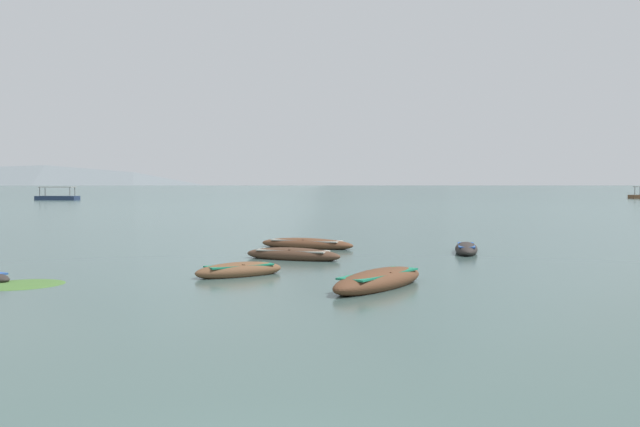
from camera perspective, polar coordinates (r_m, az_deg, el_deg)
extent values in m
plane|color=#425B56|center=(1506.32, -2.55, 2.39)|extent=(6000.00, 6000.00, 0.00)
cone|color=slate|center=(1703.84, -14.68, 8.60)|extent=(1384.38, 1384.38, 372.88)
cone|color=slate|center=(2030.55, 9.83, 10.09)|extent=(1870.86, 1870.86, 544.81)
ellipsoid|color=brown|center=(22.20, -6.68, -4.70)|extent=(3.09, 2.39, 0.55)
cube|color=#197A56|center=(22.18, -6.68, -4.28)|extent=(2.22, 1.72, 0.05)
cube|color=brown|center=(22.17, -6.68, -4.15)|extent=(0.41, 0.60, 0.04)
ellipsoid|color=#4C3323|center=(26.79, -2.26, -3.44)|extent=(4.01, 2.56, 0.57)
cube|color=#B7B2A3|center=(26.78, -2.26, -3.07)|extent=(2.89, 1.84, 0.05)
cube|color=#4C3323|center=(26.77, -2.26, -2.97)|extent=(0.36, 0.67, 0.04)
ellipsoid|color=brown|center=(31.48, -1.11, -2.55)|extent=(4.58, 3.05, 0.57)
cube|color=#B7B2A3|center=(31.47, -1.11, -2.24)|extent=(3.30, 2.20, 0.05)
cube|color=brown|center=(31.46, -1.11, -2.15)|extent=(0.41, 0.72, 0.04)
ellipsoid|color=brown|center=(19.61, 4.89, -5.54)|extent=(3.61, 4.25, 0.67)
cube|color=#197A56|center=(19.59, 4.89, -4.96)|extent=(2.60, 3.06, 0.05)
cube|color=brown|center=(19.58, 4.89, -4.82)|extent=(0.69, 0.54, 0.04)
ellipsoid|color=#2D2826|center=(29.87, 11.97, -2.88)|extent=(1.66, 3.48, 0.56)
cube|color=#28519E|center=(29.86, 11.97, -2.56)|extent=(1.19, 2.51, 0.05)
cube|color=#2D2826|center=(29.85, 11.97, -2.47)|extent=(0.63, 0.22, 0.04)
cube|color=navy|center=(130.35, -20.84, 1.16)|extent=(7.50, 3.53, 0.90)
cylinder|color=#4C4742|center=(130.06, -19.57, 1.67)|extent=(0.10, 0.10, 1.80)
cylinder|color=#4C4742|center=(128.27, -19.93, 1.66)|extent=(0.10, 0.10, 1.80)
cylinder|color=#4C4742|center=(132.44, -21.73, 1.65)|extent=(0.10, 0.10, 1.80)
cylinder|color=#4C4742|center=(130.67, -22.12, 1.64)|extent=(0.10, 0.10, 1.80)
cube|color=#9E998E|center=(130.33, -20.85, 2.05)|extent=(6.30, 2.96, 0.12)
cylinder|color=#4C4742|center=(148.32, 24.53, 1.68)|extent=(0.10, 0.10, 1.80)
cylinder|color=#4C4742|center=(146.13, 24.88, 1.66)|extent=(0.10, 0.10, 1.80)
ellipsoid|color=#477033|center=(21.90, -23.50, -5.43)|extent=(3.28, 3.18, 0.14)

